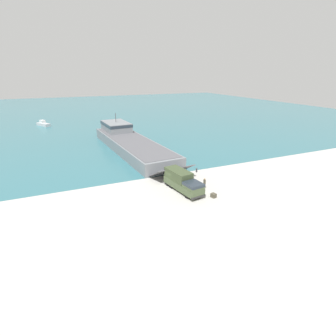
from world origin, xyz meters
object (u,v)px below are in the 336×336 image
Objects in this scene: military_truck at (183,181)px; soldier_on_ramp at (205,183)px; moored_boat_a at (43,124)px; mooring_bollard at (197,170)px; cargo_crate at (214,195)px; landing_craft at (129,141)px.

military_truck reaches higher than soldier_on_ramp.
moored_boat_a is (-21.28, 68.69, -0.92)m from military_truck.
moored_boat_a is 68.12m from mooring_bollard.
military_truck reaches higher than moored_boat_a.
cargo_crate is at bearing 29.04° from military_truck.
moored_boat_a reaches higher than soldier_on_ramp.
mooring_bollard is at bearing 74.42° from cargo_crate.
mooring_bollard reaches higher than cargo_crate.
landing_craft is at bearing 173.65° from military_truck.
soldier_on_ramp is at bearing -109.49° from mooring_bollard.
landing_craft is 22.67× the size of soldier_on_ramp.
military_truck is at bearing -92.09° from landing_craft.
moored_boat_a is at bearing 108.59° from cargo_crate.
mooring_bollard is at bearing -75.55° from landing_craft.
moored_boat_a is at bearing 111.56° from landing_craft.
military_truck is at bearing -134.10° from mooring_bollard.
mooring_bollard is (27.42, -62.36, -0.22)m from moored_boat_a.
soldier_on_ramp is (3.64, -0.73, -0.55)m from military_truck.
military_truck is 5.39m from cargo_crate.
soldier_on_ramp is at bearing -84.88° from landing_craft.
moored_boat_a reaches higher than mooring_bollard.
soldier_on_ramp is at bearing 69.90° from military_truck.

